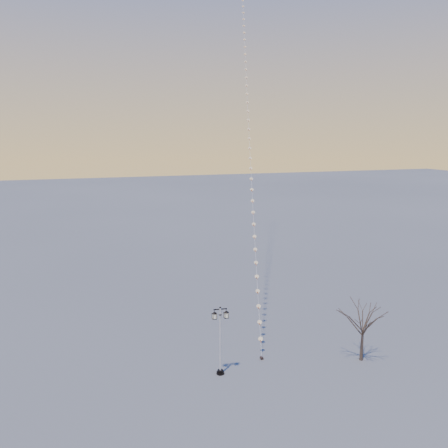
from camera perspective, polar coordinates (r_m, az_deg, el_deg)
name	(u,v)px	position (r m, az deg, el deg)	size (l,w,h in m)	color
ground	(266,367)	(32.32, 5.15, -17.14)	(300.00, 300.00, 0.00)	slate
street_lamp	(220,337)	(30.27, -0.46, -13.77)	(1.16, 0.51, 4.59)	black
bare_tree	(363,322)	(33.26, 16.79, -11.46)	(2.42, 2.42, 4.01)	#423327
kite_train	(248,105)	(50.49, 3.03, 14.49)	(14.09, 39.99, 36.95)	black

